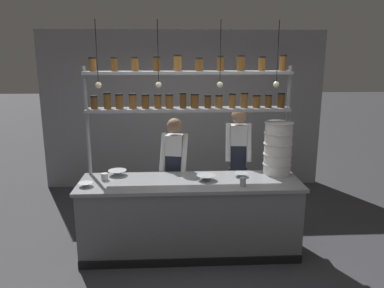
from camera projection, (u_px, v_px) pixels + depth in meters
name	position (u px, v px, depth m)	size (l,w,h in m)	color
ground_plane	(190.00, 250.00, 4.72)	(40.00, 40.00, 0.00)	#3D3D42
back_wall	(183.00, 110.00, 6.81)	(5.06, 0.12, 2.83)	#939399
prep_counter	(190.00, 216.00, 4.61)	(2.66, 0.76, 0.92)	gray
spice_shelf_unit	(189.00, 96.00, 4.59)	(2.55, 0.28, 2.40)	#999BA0
chef_left	(175.00, 168.00, 5.04)	(0.40, 0.33, 1.59)	black
chef_center	(238.00, 158.00, 5.34)	(0.38, 0.31, 1.68)	black
container_stack	(278.00, 148.00, 4.71)	(0.36, 0.36, 0.67)	white
prep_bowl_near_left	(241.00, 175.00, 4.66)	(0.17, 0.17, 0.05)	#B2B7BC
prep_bowl_center_front	(117.00, 173.00, 4.71)	(0.23, 0.23, 0.06)	silver
prep_bowl_center_back	(206.00, 178.00, 4.53)	(0.23, 0.23, 0.06)	#B2B7BC
prep_bowl_near_right	(86.00, 185.00, 4.31)	(0.17, 0.17, 0.05)	white
serving_cup_front	(105.00, 177.00, 4.53)	(0.08, 0.08, 0.08)	silver
serving_cup_by_board	(243.00, 182.00, 4.31)	(0.07, 0.07, 0.11)	#B2B7BC
pendant_light_row	(189.00, 81.00, 4.22)	(2.09, 0.07, 0.74)	black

